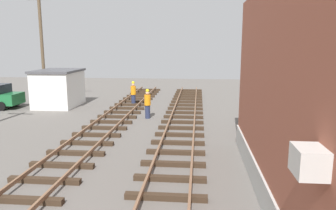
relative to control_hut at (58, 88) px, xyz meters
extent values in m
cube|color=#38281C|center=(9.57, -14.24, -1.30)|extent=(2.50, 0.24, 0.18)
cube|color=#38281C|center=(9.57, -12.87, -1.30)|extent=(2.50, 0.24, 0.18)
cube|color=#38281C|center=(9.57, -11.50, -1.30)|extent=(2.50, 0.24, 0.18)
cube|color=#38281C|center=(9.57, -10.13, -1.30)|extent=(2.50, 0.24, 0.18)
cube|color=#38281C|center=(9.57, -8.76, -1.30)|extent=(2.50, 0.24, 0.18)
cube|color=#38281C|center=(9.57, -7.39, -1.30)|extent=(2.50, 0.24, 0.18)
cube|color=#38281C|center=(9.57, -6.02, -1.30)|extent=(2.50, 0.24, 0.18)
cube|color=#38281C|center=(9.57, -4.65, -1.30)|extent=(2.50, 0.24, 0.18)
cube|color=#38281C|center=(9.57, -3.28, -1.30)|extent=(2.50, 0.24, 0.18)
cube|color=#38281C|center=(9.57, -1.91, -1.30)|extent=(2.50, 0.24, 0.18)
cube|color=#38281C|center=(9.57, -0.54, -1.30)|extent=(2.50, 0.24, 0.18)
cube|color=#38281C|center=(9.57, 0.84, -1.30)|extent=(2.50, 0.24, 0.18)
cube|color=#38281C|center=(9.57, 2.21, -1.30)|extent=(2.50, 0.24, 0.18)
cube|color=#38281C|center=(9.57, 3.58, -1.30)|extent=(2.50, 0.24, 0.18)
cube|color=#38281C|center=(9.57, 4.95, -1.30)|extent=(2.50, 0.24, 0.18)
cube|color=#38281C|center=(9.57, 6.32, -1.30)|extent=(2.50, 0.24, 0.18)
cube|color=#38281C|center=(9.57, 7.69, -1.30)|extent=(2.50, 0.24, 0.18)
cube|color=#38281C|center=(9.57, 9.06, -1.30)|extent=(2.50, 0.24, 0.18)
cube|color=#38281C|center=(5.37, -14.83, -1.30)|extent=(2.50, 0.24, 0.18)
cube|color=#38281C|center=(5.37, -13.43, -1.30)|extent=(2.50, 0.24, 0.18)
cube|color=#38281C|center=(5.37, -12.02, -1.30)|extent=(2.50, 0.24, 0.18)
cube|color=#38281C|center=(5.37, -10.62, -1.30)|extent=(2.50, 0.24, 0.18)
cube|color=#38281C|center=(5.37, -9.21, -1.30)|extent=(2.50, 0.24, 0.18)
cube|color=#38281C|center=(5.37, -7.81, -1.30)|extent=(2.50, 0.24, 0.18)
cube|color=#38281C|center=(5.37, -6.40, -1.30)|extent=(2.50, 0.24, 0.18)
cube|color=#38281C|center=(5.37, -5.00, -1.30)|extent=(2.50, 0.24, 0.18)
cube|color=#38281C|center=(5.37, -3.59, -1.30)|extent=(2.50, 0.24, 0.18)
cube|color=#38281C|center=(5.37, -2.19, -1.30)|extent=(2.50, 0.24, 0.18)
cube|color=#38281C|center=(5.37, -0.79, -1.30)|extent=(2.50, 0.24, 0.18)
cube|color=#38281C|center=(5.37, 0.62, -1.30)|extent=(2.50, 0.24, 0.18)
cube|color=#38281C|center=(5.37, 2.02, -1.30)|extent=(2.50, 0.24, 0.18)
cube|color=#38281C|center=(5.37, 3.43, -1.30)|extent=(2.50, 0.24, 0.18)
cube|color=#38281C|center=(5.37, 4.83, -1.30)|extent=(2.50, 0.24, 0.18)
cube|color=#38281C|center=(5.37, 6.24, -1.30)|extent=(2.50, 0.24, 0.18)
cube|color=#38281C|center=(5.37, 7.64, -1.30)|extent=(2.50, 0.24, 0.18)
cube|color=#38281C|center=(5.37, 9.04, -1.30)|extent=(2.50, 0.24, 0.18)
cube|color=silver|center=(12.16, -18.44, 1.48)|extent=(0.44, 0.60, 0.44)
cube|color=silver|center=(0.01, 0.00, -0.09)|extent=(2.80, 3.60, 2.60)
cube|color=#4C4C51|center=(0.01, 0.00, 1.29)|extent=(3.00, 3.80, 0.16)
cube|color=brown|center=(-1.41, 0.00, -0.39)|extent=(0.06, 0.90, 2.00)
cylinder|color=black|center=(-3.33, -0.25, -1.07)|extent=(0.64, 0.24, 0.64)
cylinder|color=black|center=(-3.33, -2.05, -1.07)|extent=(0.64, 0.24, 0.64)
cylinder|color=brown|center=(-1.66, 1.20, 2.81)|extent=(0.24, 0.24, 8.40)
cylinder|color=#262D4C|center=(5.55, 0.79, -0.96)|extent=(0.32, 0.32, 0.85)
cylinder|color=orange|center=(5.55, 0.79, -0.21)|extent=(0.40, 0.40, 0.65)
sphere|color=tan|center=(5.55, 0.79, 0.23)|extent=(0.24, 0.24, 0.24)
sphere|color=yellow|center=(5.55, 0.79, 0.37)|extent=(0.22, 0.22, 0.22)
cylinder|color=#262D4C|center=(7.31, -3.44, -0.96)|extent=(0.32, 0.32, 0.85)
cylinder|color=orange|center=(7.31, -3.44, -0.21)|extent=(0.40, 0.40, 0.65)
sphere|color=tan|center=(7.31, -3.44, 0.23)|extent=(0.24, 0.24, 0.24)
sphere|color=yellow|center=(7.31, -3.44, 0.37)|extent=(0.22, 0.22, 0.22)
camera|label=1|loc=(10.49, -23.20, 3.19)|focal=34.54mm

